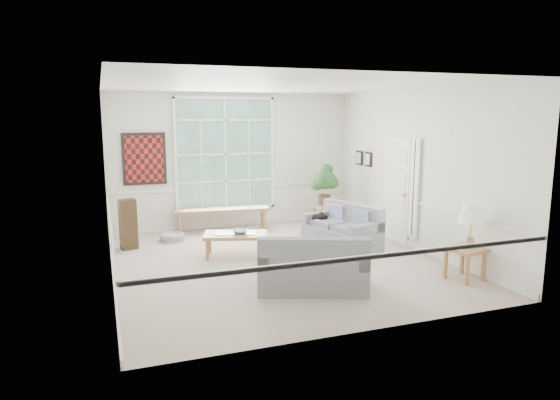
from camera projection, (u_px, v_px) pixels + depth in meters
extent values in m
cube|color=#A6988A|center=(278.00, 262.00, 8.68)|extent=(5.50, 6.00, 0.01)
cube|color=white|center=(278.00, 85.00, 8.17)|extent=(5.50, 6.00, 0.02)
cube|color=silver|center=(234.00, 161.00, 11.20)|extent=(5.50, 0.02, 3.00)
cube|color=silver|center=(367.00, 207.00, 5.64)|extent=(5.50, 0.02, 3.00)
cube|color=silver|center=(107.00, 184.00, 7.51)|extent=(0.02, 6.00, 3.00)
cube|color=silver|center=(417.00, 170.00, 9.34)|extent=(0.02, 6.00, 3.00)
cube|color=white|center=(225.00, 154.00, 11.07)|extent=(2.30, 0.08, 2.40)
cube|color=white|center=(396.00, 189.00, 9.96)|extent=(0.08, 0.90, 2.10)
cube|color=white|center=(415.00, 189.00, 9.36)|extent=(0.08, 0.26, 1.90)
cube|color=maroon|center=(144.00, 159.00, 10.49)|extent=(0.90, 0.06, 1.10)
cube|color=black|center=(368.00, 159.00, 10.94)|extent=(0.04, 0.26, 0.32)
cube|color=black|center=(359.00, 158.00, 11.31)|extent=(0.04, 0.26, 0.32)
cube|color=slate|center=(341.00, 226.00, 9.58)|extent=(1.18, 1.68, 0.82)
cube|color=slate|center=(312.00, 261.00, 7.25)|extent=(1.74, 1.30, 0.84)
cube|color=#A77542|center=(236.00, 245.00, 8.98)|extent=(1.26, 0.92, 0.42)
imported|color=#939398|center=(240.00, 232.00, 8.91)|extent=(0.44, 0.44, 0.08)
cube|color=#A77542|center=(222.00, 219.00, 10.97)|extent=(2.10, 0.63, 0.48)
cube|color=#A77542|center=(326.00, 216.00, 11.26)|extent=(0.52, 0.52, 0.51)
cube|color=#A77542|center=(465.00, 263.00, 7.71)|extent=(0.59, 0.59, 0.51)
cylinder|color=gray|center=(172.00, 237.00, 10.11)|extent=(0.60, 0.60, 0.14)
cube|color=#382916|center=(128.00, 224.00, 9.42)|extent=(0.34, 0.29, 0.96)
ellipsoid|color=black|center=(320.00, 217.00, 9.94)|extent=(0.42, 0.40, 0.16)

